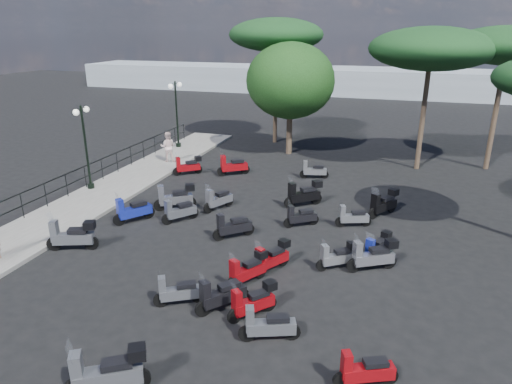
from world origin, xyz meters
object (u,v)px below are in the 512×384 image
(scooter_15, at_px, (233,227))
(pine_0, at_px, (431,49))
(scooter_8, at_px, (178,292))
(scooter_27, at_px, (373,256))
(scooter_7, at_px, (107,373))
(scooter_23, at_px, (314,171))
(scooter_14, at_px, (253,302))
(scooter_25, at_px, (365,371))
(scooter_17, at_px, (304,194))
(scooter_3, at_px, (133,211))
(scooter_10, at_px, (218,200))
(scooter_26, at_px, (338,256))
(scooter_4, at_px, (175,197))
(scooter_11, at_px, (233,166))
(pine_1, at_px, (507,46))
(scooter_22, at_px, (352,217))
(pine_2, at_px, (276,35))
(scooter_29, at_px, (383,204))
(scooter_28, at_px, (377,248))
(scooter_13, at_px, (221,295))
(scooter_16, at_px, (301,217))
(scooter_2, at_px, (72,236))
(lamp_post_1, at_px, (85,142))
(scooter_9, at_px, (179,211))
(scooter_5, at_px, (188,166))
(scooter_20, at_px, (268,326))
(scooter_30, at_px, (272,258))
(pedestrian_far, at_px, (168,147))
(broadleaf_tree, at_px, (291,81))

(scooter_15, xyz_separation_m, pine_0, (6.86, 11.89, 6.13))
(scooter_8, height_order, scooter_27, scooter_27)
(scooter_7, relative_size, scooter_23, 1.09)
(scooter_8, height_order, scooter_14, scooter_14)
(scooter_25, xyz_separation_m, scooter_27, (-0.23, 5.45, 0.11))
(scooter_14, bearing_deg, scooter_17, -46.32)
(scooter_3, relative_size, pine_0, 0.20)
(scooter_10, height_order, scooter_26, scooter_10)
(scooter_14, bearing_deg, scooter_10, -20.08)
(scooter_4, relative_size, scooter_15, 1.22)
(scooter_26, bearing_deg, scooter_11, 3.20)
(scooter_23, height_order, pine_1, pine_1)
(scooter_10, relative_size, scooter_22, 1.08)
(scooter_15, bearing_deg, pine_2, -32.41)
(scooter_26, distance_m, scooter_29, 5.39)
(scooter_10, relative_size, scooter_28, 1.12)
(scooter_13, relative_size, scooter_16, 1.07)
(scooter_2, xyz_separation_m, scooter_27, (10.49, 1.81, -0.03))
(scooter_16, bearing_deg, lamp_post_1, 49.05)
(scooter_9, relative_size, scooter_11, 0.90)
(scooter_5, distance_m, scooter_14, 13.67)
(scooter_9, distance_m, scooter_22, 7.14)
(scooter_22, xyz_separation_m, scooter_25, (1.27, -8.85, 0.01))
(scooter_14, bearing_deg, scooter_22, -64.45)
(scooter_2, height_order, scooter_26, scooter_2)
(lamp_post_1, bearing_deg, pine_0, 21.92)
(scooter_28, bearing_deg, scooter_7, 85.98)
(scooter_3, height_order, scooter_20, scooter_3)
(scooter_16, bearing_deg, scooter_30, 142.67)
(scooter_8, height_order, pine_1, pine_1)
(scooter_25, relative_size, pine_1, 0.18)
(pine_1, distance_m, pine_2, 13.58)
(scooter_11, height_order, scooter_29, scooter_11)
(lamp_post_1, relative_size, pine_0, 0.53)
(scooter_25, bearing_deg, pine_1, -39.22)
(scooter_3, bearing_deg, scooter_11, -67.93)
(pedestrian_far, height_order, pine_2, pine_2)
(scooter_17, relative_size, broadleaf_tree, 0.22)
(lamp_post_1, relative_size, pedestrian_far, 2.31)
(scooter_14, xyz_separation_m, pine_1, (8.34, 17.68, 6.28))
(pine_0, distance_m, pine_1, 3.99)
(scooter_11, height_order, scooter_23, scooter_11)
(scooter_23, xyz_separation_m, scooter_28, (3.87, -8.36, 0.02))
(scooter_4, bearing_deg, scooter_20, -172.77)
(scooter_15, xyz_separation_m, broadleaf_tree, (-0.97, 12.90, 4.12))
(scooter_17, height_order, scooter_27, scooter_17)
(scooter_7, distance_m, scooter_27, 8.99)
(scooter_5, bearing_deg, scooter_29, -142.59)
(scooter_5, xyz_separation_m, pine_0, (12.05, 5.06, 6.11))
(scooter_29, bearing_deg, scooter_4, 48.21)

